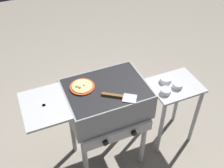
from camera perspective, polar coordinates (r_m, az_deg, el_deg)
ground_plane at (r=2.78m, az=-0.98°, el=-14.63°), size 8.00×8.00×0.00m
grill at (r=2.19m, az=-1.51°, el=-3.72°), size 0.96×0.53×0.90m
pizza_cheese at (r=2.10m, az=-6.27°, el=-0.56°), size 0.19×0.19×0.03m
spatula at (r=2.01m, az=1.56°, el=-2.64°), size 0.25×0.19×0.02m
prep_table at (r=2.61m, az=12.46°, el=-3.33°), size 0.44×0.36×0.70m
topping_bowl_near at (r=2.48m, az=11.17°, el=0.82°), size 0.10×0.10×0.04m
topping_bowl_far at (r=2.36m, az=11.14°, el=-1.50°), size 0.09×0.09×0.04m
topping_bowl_middle at (r=2.44m, az=13.57°, el=-0.32°), size 0.09×0.09×0.04m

